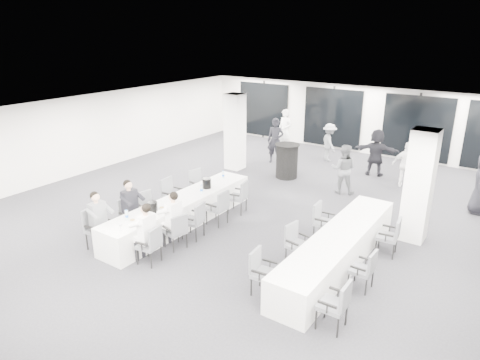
% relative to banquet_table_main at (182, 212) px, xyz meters
% --- Properties ---
extents(room, '(14.04, 16.04, 2.84)m').
position_rel_banquet_table_main_xyz_m(room, '(1.99, 2.79, 1.01)').
color(room, '#25252A').
rests_on(room, ground).
extents(column_left, '(0.60, 0.60, 2.80)m').
position_rel_banquet_table_main_xyz_m(column_left, '(-1.70, 4.88, 1.02)').
color(column_left, white).
rests_on(column_left, floor).
extents(column_right, '(0.60, 0.60, 2.80)m').
position_rel_banquet_table_main_xyz_m(column_right, '(5.30, 2.68, 1.02)').
color(column_right, white).
rests_on(column_right, floor).
extents(banquet_table_main, '(0.90, 5.00, 0.75)m').
position_rel_banquet_table_main_xyz_m(banquet_table_main, '(0.00, 0.00, 0.00)').
color(banquet_table_main, silver).
rests_on(banquet_table_main, floor).
extents(banquet_table_side, '(0.90, 5.00, 0.75)m').
position_rel_banquet_table_main_xyz_m(banquet_table_side, '(4.25, 0.41, 0.00)').
color(banquet_table_side, silver).
rests_on(banquet_table_side, floor).
extents(cocktail_table, '(0.87, 0.87, 1.21)m').
position_rel_banquet_table_main_xyz_m(cocktail_table, '(0.42, 5.04, 0.24)').
color(cocktail_table, black).
rests_on(cocktail_table, floor).
extents(chair_main_left_near, '(0.60, 0.63, 0.99)m').
position_rel_banquet_table_main_xyz_m(chair_main_left_near, '(-0.84, -2.10, 0.19)').
color(chair_main_left_near, '#54575C').
rests_on(chair_main_left_near, floor).
extents(chair_main_left_second, '(0.54, 0.56, 0.89)m').
position_rel_banquet_table_main_xyz_m(chair_main_left_second, '(-0.83, -1.08, 0.13)').
color(chair_main_left_second, '#54575C').
rests_on(chair_main_left_second, floor).
extents(chair_main_left_mid, '(0.51, 0.55, 0.88)m').
position_rel_banquet_table_main_xyz_m(chair_main_left_mid, '(-0.83, -0.43, 0.13)').
color(chair_main_left_mid, '#54575C').
rests_on(chair_main_left_mid, floor).
extents(chair_main_left_fourth, '(0.54, 0.59, 0.99)m').
position_rel_banquet_table_main_xyz_m(chair_main_left_fourth, '(-0.84, 0.49, 0.19)').
color(chair_main_left_fourth, '#54575C').
rests_on(chair_main_left_fourth, floor).
extents(chair_main_left_far, '(0.56, 0.59, 0.93)m').
position_rel_banquet_table_main_xyz_m(chair_main_left_far, '(-0.83, 1.67, 0.16)').
color(chair_main_left_far, '#54575C').
rests_on(chair_main_left_far, floor).
extents(chair_main_right_near, '(0.52, 0.56, 0.90)m').
position_rel_banquet_table_main_xyz_m(chair_main_right_near, '(0.83, -1.91, 0.14)').
color(chair_main_right_near, '#54575C').
rests_on(chair_main_right_near, floor).
extents(chair_main_right_second, '(0.55, 0.57, 0.89)m').
position_rel_banquet_table_main_xyz_m(chair_main_right_second, '(0.83, -1.07, 0.13)').
color(chair_main_right_second, '#54575C').
rests_on(chair_main_right_second, floor).
extents(chair_main_right_mid, '(0.55, 0.59, 0.94)m').
position_rel_banquet_table_main_xyz_m(chair_main_right_mid, '(0.83, -0.40, 0.16)').
color(chair_main_right_mid, '#54575C').
rests_on(chair_main_right_mid, floor).
extents(chair_main_right_fourth, '(0.49, 0.55, 0.96)m').
position_rel_banquet_table_main_xyz_m(chair_main_right_fourth, '(0.83, 0.58, 0.17)').
color(chair_main_right_fourth, '#54575C').
rests_on(chair_main_right_fourth, floor).
extents(chair_main_right_far, '(0.57, 0.60, 0.94)m').
position_rel_banquet_table_main_xyz_m(chair_main_right_far, '(0.83, 1.54, 0.16)').
color(chair_main_right_far, '#54575C').
rests_on(chair_main_right_far, floor).
extents(chair_side_left_near, '(0.51, 0.56, 0.92)m').
position_rel_banquet_table_main_xyz_m(chair_side_left_near, '(3.42, -1.48, 0.15)').
color(chair_side_left_near, '#54575C').
rests_on(chair_side_left_near, floor).
extents(chair_side_left_mid, '(0.53, 0.57, 0.92)m').
position_rel_banquet_table_main_xyz_m(chair_side_left_mid, '(3.42, -0.02, 0.15)').
color(chair_side_left_mid, '#54575C').
rests_on(chair_side_left_mid, floor).
extents(chair_side_left_far, '(0.50, 0.55, 0.94)m').
position_rel_banquet_table_main_xyz_m(chair_side_left_far, '(3.42, 1.37, 0.16)').
color(chair_side_left_far, '#54575C').
rests_on(chair_side_left_far, floor).
extents(chair_side_right_near, '(0.48, 0.54, 0.94)m').
position_rel_banquet_table_main_xyz_m(chair_side_right_near, '(5.08, -1.67, 0.16)').
color(chair_side_right_near, '#54575C').
rests_on(chair_side_right_near, floor).
extents(chair_side_right_mid, '(0.45, 0.50, 0.87)m').
position_rel_banquet_table_main_xyz_m(chair_side_right_mid, '(5.08, -0.20, 0.12)').
color(chair_side_right_mid, '#54575C').
rests_on(chair_side_right_mid, floor).
extents(chair_side_right_far, '(0.52, 0.56, 0.93)m').
position_rel_banquet_table_main_xyz_m(chair_side_right_far, '(5.08, 1.51, 0.15)').
color(chair_side_right_far, '#54575C').
rests_on(chair_side_right_far, floor).
extents(seated_guest_a, '(0.50, 0.38, 1.44)m').
position_rel_banquet_table_main_xyz_m(seated_guest_a, '(-0.67, -2.09, 0.44)').
color(seated_guest_a, slate).
rests_on(seated_guest_a, floor).
extents(seated_guest_b, '(0.50, 0.38, 1.44)m').
position_rel_banquet_table_main_xyz_m(seated_guest_b, '(-0.67, -1.10, 0.44)').
color(seated_guest_b, black).
rests_on(seated_guest_b, floor).
extents(seated_guest_c, '(0.50, 0.38, 1.44)m').
position_rel_banquet_table_main_xyz_m(seated_guest_c, '(0.67, -1.92, 0.44)').
color(seated_guest_c, white).
rests_on(seated_guest_c, floor).
extents(seated_guest_d, '(0.50, 0.38, 1.44)m').
position_rel_banquet_table_main_xyz_m(seated_guest_d, '(0.67, -1.05, 0.44)').
color(seated_guest_d, white).
rests_on(seated_guest_d, floor).
extents(standing_guest_a, '(0.87, 0.79, 1.99)m').
position_rel_banquet_table_main_xyz_m(standing_guest_a, '(-0.83, 6.37, 0.62)').
color(standing_guest_a, black).
rests_on(standing_guest_a, floor).
extents(standing_guest_b, '(0.99, 0.76, 1.81)m').
position_rel_banquet_table_main_xyz_m(standing_guest_b, '(2.63, 4.71, 0.53)').
color(standing_guest_b, slate).
rests_on(standing_guest_b, floor).
extents(standing_guest_c, '(1.17, 1.18, 1.70)m').
position_rel_banquet_table_main_xyz_m(standing_guest_c, '(0.81, 7.79, 0.47)').
color(standing_guest_c, slate).
rests_on(standing_guest_c, floor).
extents(standing_guest_d, '(1.10, 0.75, 1.72)m').
position_rel_banquet_table_main_xyz_m(standing_guest_d, '(4.13, 6.43, 0.49)').
color(standing_guest_d, white).
rests_on(standing_guest_d, floor).
extents(standing_guest_f, '(1.85, 0.96, 1.92)m').
position_rel_banquet_table_main_xyz_m(standing_guest_f, '(2.91, 7.05, 0.59)').
color(standing_guest_f, black).
rests_on(standing_guest_f, floor).
extents(standing_guest_g, '(0.84, 0.72, 2.04)m').
position_rel_banquet_table_main_xyz_m(standing_guest_g, '(-1.34, 8.05, 0.65)').
color(standing_guest_g, white).
rests_on(standing_guest_g, floor).
extents(ice_bucket_near, '(0.23, 0.23, 0.26)m').
position_rel_banquet_table_main_xyz_m(ice_bucket_near, '(0.04, -1.05, 0.51)').
color(ice_bucket_near, black).
rests_on(ice_bucket_near, banquet_table_main).
extents(ice_bucket_far, '(0.25, 0.25, 0.28)m').
position_rel_banquet_table_main_xyz_m(ice_bucket_far, '(0.06, 1.01, 0.51)').
color(ice_bucket_far, black).
rests_on(ice_bucket_far, banquet_table_main).
extents(water_bottle_a, '(0.07, 0.07, 0.23)m').
position_rel_banquet_table_main_xyz_m(water_bottle_a, '(-0.14, -1.72, 0.49)').
color(water_bottle_a, silver).
rests_on(water_bottle_a, banquet_table_main).
extents(water_bottle_b, '(0.07, 0.07, 0.23)m').
position_rel_banquet_table_main_xyz_m(water_bottle_b, '(0.19, 0.62, 0.49)').
color(water_bottle_b, silver).
rests_on(water_bottle_b, banquet_table_main).
extents(water_bottle_c, '(0.07, 0.07, 0.22)m').
position_rel_banquet_table_main_xyz_m(water_bottle_c, '(-0.06, 1.95, 0.49)').
color(water_bottle_c, silver).
rests_on(water_bottle_c, banquet_table_main).
extents(plate_a, '(0.20, 0.20, 0.03)m').
position_rel_banquet_table_main_xyz_m(plate_a, '(-0.01, -1.67, 0.39)').
color(plate_a, white).
rests_on(plate_a, banquet_table_main).
extents(plate_b, '(0.21, 0.21, 0.03)m').
position_rel_banquet_table_main_xyz_m(plate_b, '(0.23, -1.73, 0.39)').
color(plate_b, white).
rests_on(plate_b, banquet_table_main).
extents(plate_c, '(0.19, 0.19, 0.03)m').
position_rel_banquet_table_main_xyz_m(plate_c, '(0.03, -0.75, 0.39)').
color(plate_c, white).
rests_on(plate_c, banquet_table_main).
extents(wine_glass, '(0.07, 0.07, 0.19)m').
position_rel_banquet_table_main_xyz_m(wine_glass, '(0.20, -2.20, 0.52)').
color(wine_glass, silver).
rests_on(wine_glass, banquet_table_main).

